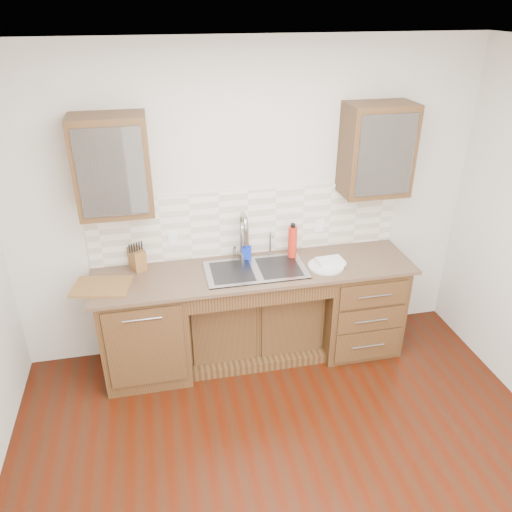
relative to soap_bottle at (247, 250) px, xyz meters
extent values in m
cube|color=#3B1004|center=(0.04, -1.63, -1.04)|extent=(4.00, 3.50, 0.10)
cube|color=white|center=(0.04, -1.63, 1.76)|extent=(4.00, 3.50, 0.10)
cube|color=beige|center=(0.04, 0.17, 0.36)|extent=(4.00, 0.10, 2.70)
cube|color=#593014|center=(-0.91, -0.19, -0.55)|extent=(0.70, 0.62, 0.88)
cube|color=#593014|center=(0.04, -0.10, -0.64)|extent=(1.20, 0.44, 0.70)
cube|color=#593014|center=(0.99, -0.19, -0.55)|extent=(0.70, 0.62, 0.88)
cube|color=#84705B|center=(0.04, -0.20, -0.10)|extent=(2.70, 0.65, 0.03)
cube|color=beige|center=(0.04, 0.11, 0.21)|extent=(2.70, 0.02, 0.59)
cube|color=#9E9EA5|center=(0.04, -0.22, -0.17)|extent=(0.84, 0.46, 0.19)
cylinder|color=#999993|center=(-0.03, 0.01, 0.12)|extent=(0.04, 0.04, 0.40)
cylinder|color=#999993|center=(0.22, 0.02, 0.04)|extent=(0.02, 0.02, 0.24)
cube|color=#593014|center=(-1.01, -0.05, 0.83)|extent=(0.55, 0.34, 0.75)
cube|color=#593014|center=(1.09, -0.05, 0.83)|extent=(0.55, 0.34, 0.75)
cube|color=white|center=(-0.61, 0.10, 0.13)|extent=(0.08, 0.01, 0.12)
cube|color=white|center=(0.69, 0.10, 0.13)|extent=(0.08, 0.01, 0.12)
imported|color=#102CBC|center=(0.00, 0.00, 0.00)|extent=(0.10, 0.10, 0.17)
cylinder|color=red|center=(0.39, -0.05, 0.06)|extent=(0.10, 0.10, 0.29)
cylinder|color=silver|center=(0.63, -0.28, -0.08)|extent=(0.35, 0.35, 0.02)
cube|color=white|center=(0.67, -0.26, -0.05)|extent=(0.23, 0.18, 0.04)
cube|color=olive|center=(-0.92, 0.02, 0.01)|extent=(0.16, 0.19, 0.18)
cube|color=olive|center=(-1.21, -0.24, -0.08)|extent=(0.49, 0.39, 0.02)
imported|color=white|center=(-1.16, -0.05, 0.78)|extent=(0.15, 0.15, 0.10)
imported|color=white|center=(-0.88, -0.05, 0.78)|extent=(0.13, 0.13, 0.10)
imported|color=white|center=(1.00, -0.05, 0.77)|extent=(0.15, 0.15, 0.09)
imported|color=white|center=(1.21, -0.05, 0.78)|extent=(0.11, 0.11, 0.10)
camera|label=1|loc=(-0.72, -3.77, 1.95)|focal=35.00mm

